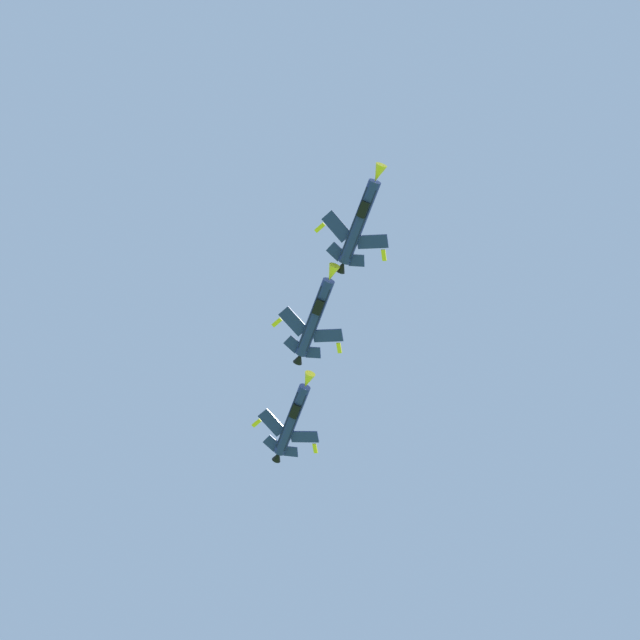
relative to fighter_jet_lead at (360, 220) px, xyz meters
name	(u,v)px	position (x,y,z in m)	size (l,w,h in m)	color
fighter_jet_lead	(360,220)	(0.00, 0.00, 0.00)	(12.44, 12.59, 4.57)	navy
fighter_jet_left_wing	(315,316)	(-11.06, 9.78, -1.39)	(12.49, 12.64, 4.38)	navy
fighter_jet_right_wing	(292,419)	(-20.95, 23.21, -2.18)	(12.47, 12.62, 4.42)	navy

